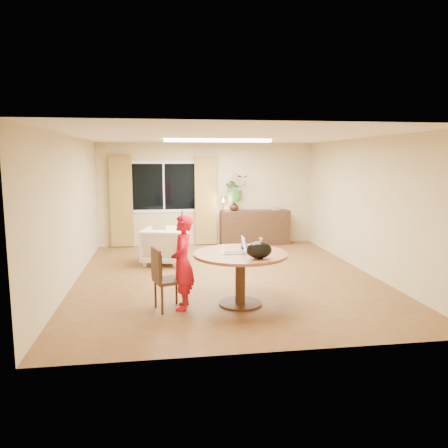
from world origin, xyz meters
The scene contains 24 objects.
floor centered at (0.00, 0.00, 0.00)m, with size 6.50×6.50×0.00m, color brown.
ceiling centered at (0.00, 0.00, 2.60)m, with size 6.50×6.50×0.00m, color white.
wall_back centered at (0.00, 3.25, 1.30)m, with size 5.50×5.50×0.00m, color tan.
wall_left centered at (-2.75, 0.00, 1.30)m, with size 6.50×6.50×0.00m, color tan.
wall_right centered at (2.75, 0.00, 1.30)m, with size 6.50×6.50×0.00m, color tan.
window centered at (-1.10, 3.23, 1.50)m, with size 1.70×0.03×1.30m.
curtain_left centered at (-2.15, 3.15, 1.15)m, with size 0.55×0.08×2.25m, color olive.
curtain_right centered at (-0.05, 3.15, 1.15)m, with size 0.55×0.08×2.25m, color olive.
ceiling_panel centered at (0.00, 1.20, 2.57)m, with size 2.20×0.35×0.05m, color white.
dining_table centered at (-0.03, -1.57, 0.63)m, with size 1.41×1.41×0.81m.
dining_chair centered at (-1.09, -1.62, 0.46)m, with size 0.45×0.41×0.93m, color black, non-canonical shape.
child centered at (-0.89, -1.61, 0.70)m, with size 0.33×0.51×1.40m, color red.
laptop centered at (-0.13, -1.58, 0.93)m, with size 0.37×0.25×0.25m, color #B7B7BC, non-canonical shape.
tumbler centered at (0.07, -1.31, 0.86)m, with size 0.08×0.08×0.11m, color white, non-canonical shape.
wine_glass centered at (0.33, -1.38, 0.90)m, with size 0.07×0.07×0.19m, color white, non-canonical shape.
pot_lid centered at (0.18, -1.24, 0.82)m, with size 0.24×0.24×0.04m, color white, non-canonical shape.
handbag centered at (0.16, -1.99, 0.93)m, with size 0.37×0.22×0.25m, color black, non-canonical shape.
armchair centered at (-1.15, 1.26, 0.38)m, with size 0.82×0.84×0.77m, color beige.
throw centered at (-0.85, 1.18, 0.78)m, with size 0.45×0.55×0.03m, color beige, non-canonical shape.
sideboard centered at (1.20, 3.01, 0.44)m, with size 1.77×0.43×0.89m, color black.
vase centered at (0.65, 3.01, 1.01)m, with size 0.24×0.24×0.25m, color black.
bouquet centered at (0.69, 3.01, 1.46)m, with size 0.59×0.51×0.66m, color #2D6325.
book_stack centered at (1.75, 3.01, 0.92)m, with size 0.19×0.14×0.08m, color #8A5E46, non-canonical shape.
desk_lamp centered at (0.37, 2.96, 1.07)m, with size 0.15×0.15×0.37m, color black, non-canonical shape.
Camera 1 is at (-1.20, -7.86, 2.20)m, focal length 35.00 mm.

